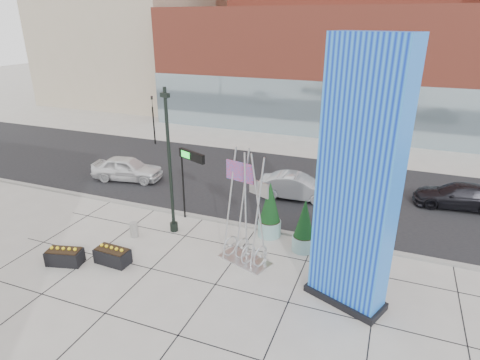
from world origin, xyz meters
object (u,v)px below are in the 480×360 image
(overhead_street_sign, at_px, (193,160))
(car_white_west, at_px, (127,169))
(concrete_bollard, at_px, (134,230))
(blue_pylon, at_px, (357,188))
(public_art_sculpture, at_px, (246,234))
(lamp_post, at_px, (171,177))
(car_silver_mid, at_px, (297,187))

(overhead_street_sign, height_order, car_white_west, overhead_street_sign)
(concrete_bollard, distance_m, overhead_street_sign, 4.48)
(concrete_bollard, relative_size, car_white_west, 0.16)
(blue_pylon, bearing_deg, public_art_sculpture, -171.31)
(lamp_post, distance_m, car_white_west, 8.33)
(overhead_street_sign, bearing_deg, car_white_west, 176.80)
(public_art_sculpture, height_order, concrete_bollard, public_art_sculpture)
(blue_pylon, bearing_deg, car_white_west, 177.05)
(public_art_sculpture, distance_m, car_white_west, 12.32)
(blue_pylon, bearing_deg, lamp_post, -172.18)
(car_white_west, bearing_deg, car_silver_mid, -94.69)
(car_white_west, bearing_deg, blue_pylon, -126.50)
(car_silver_mid, bearing_deg, concrete_bollard, 135.66)
(overhead_street_sign, bearing_deg, lamp_post, -82.80)
(blue_pylon, distance_m, car_silver_mid, 10.12)
(public_art_sculpture, relative_size, car_silver_mid, 1.16)
(lamp_post, distance_m, overhead_street_sign, 1.63)
(public_art_sculpture, bearing_deg, overhead_street_sign, 163.94)
(car_white_west, bearing_deg, concrete_bollard, -152.56)
(public_art_sculpture, bearing_deg, concrete_bollard, -160.67)
(car_white_west, bearing_deg, public_art_sculpture, -130.79)
(concrete_bollard, xyz_separation_m, car_silver_mid, (6.26, 7.33, 0.36))
(car_silver_mid, bearing_deg, car_white_west, 92.10)
(concrete_bollard, distance_m, car_silver_mid, 9.65)
(public_art_sculpture, relative_size, concrete_bollard, 6.84)
(overhead_street_sign, bearing_deg, public_art_sculpture, -11.85)
(blue_pylon, distance_m, lamp_post, 9.19)
(blue_pylon, height_order, car_silver_mid, blue_pylon)
(blue_pylon, relative_size, concrete_bollard, 12.74)
(overhead_street_sign, xyz_separation_m, car_silver_mid, (4.30, 4.59, -2.61))
(overhead_street_sign, xyz_separation_m, car_white_west, (-6.79, 3.44, -2.56))
(concrete_bollard, distance_m, car_white_west, 7.85)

